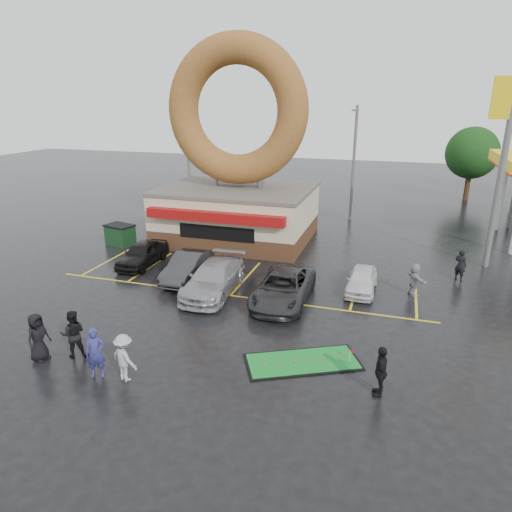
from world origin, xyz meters
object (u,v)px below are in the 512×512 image
(car_black, at_px, (143,254))
(car_dgrey, at_px, (188,267))
(streetlight_mid, at_px, (354,161))
(person_blue, at_px, (95,353))
(car_silver, at_px, (214,278))
(car_white, at_px, (362,280))
(shell_sign, at_px, (507,139))
(putting_green, at_px, (303,362))
(person_cameraman, at_px, (381,371))
(donut_shop, at_px, (237,176))
(dumpster, at_px, (120,235))
(car_grey, at_px, (283,288))
(streetlight_left, at_px, (188,156))

(car_black, height_order, car_dgrey, car_dgrey)
(streetlight_mid, bearing_deg, person_blue, -103.31)
(car_silver, bearing_deg, person_blue, -99.99)
(streetlight_mid, xyz_separation_m, car_white, (2.28, -14.97, -4.17))
(shell_sign, distance_m, putting_green, 17.50)
(car_black, height_order, person_cameraman, person_cameraman)
(person_blue, bearing_deg, streetlight_mid, 51.14)
(person_blue, bearing_deg, putting_green, -1.41)
(shell_sign, xyz_separation_m, car_white, (-6.72, -6.05, -6.77))
(donut_shop, relative_size, car_dgrey, 3.05)
(car_dgrey, relative_size, car_silver, 0.82)
(donut_shop, relative_size, person_cameraman, 7.44)
(streetlight_mid, distance_m, dumpster, 18.84)
(car_silver, distance_m, car_grey, 3.65)
(car_silver, bearing_deg, car_dgrey, 145.89)
(car_silver, bearing_deg, car_white, 16.70)
(streetlight_mid, relative_size, car_black, 2.14)
(car_black, xyz_separation_m, putting_green, (11.36, -7.66, -0.68))
(streetlight_mid, bearing_deg, streetlight_left, -175.91)
(streetlight_mid, relative_size, person_cameraman, 4.96)
(donut_shop, height_order, dumpster, donut_shop)
(putting_green, bearing_deg, donut_shop, 118.15)
(car_silver, distance_m, person_cameraman, 10.62)
(car_white, height_order, dumpster, dumpster)
(person_blue, bearing_deg, car_silver, 56.53)
(donut_shop, bearing_deg, car_dgrey, -90.02)
(car_black, height_order, car_silver, car_silver)
(car_silver, xyz_separation_m, putting_green, (5.72, -5.10, -0.75))
(car_black, bearing_deg, car_white, -1.11)
(donut_shop, xyz_separation_m, car_dgrey, (-0.00, -8.17, -3.74))
(streetlight_left, relative_size, person_cameraman, 4.96)
(streetlight_mid, relative_size, person_blue, 4.76)
(car_black, distance_m, car_grey, 9.64)
(donut_shop, bearing_deg, car_white, -37.13)
(car_dgrey, distance_m, putting_green, 10.12)
(car_grey, height_order, car_white, car_grey)
(car_grey, height_order, putting_green, car_grey)
(donut_shop, distance_m, car_white, 12.26)
(dumpster, xyz_separation_m, putting_green, (14.97, -10.81, -0.62))
(streetlight_left, xyz_separation_m, car_silver, (9.08, -16.42, -4.00))
(streetlight_mid, height_order, car_white, streetlight_mid)
(car_grey, bearing_deg, person_cameraman, -52.49)
(car_white, xyz_separation_m, putting_green, (-1.48, -7.55, -0.58))
(streetlight_left, height_order, dumpster, streetlight_left)
(car_dgrey, bearing_deg, car_grey, -14.24)
(streetlight_left, height_order, car_grey, streetlight_left)
(person_blue, relative_size, putting_green, 0.41)
(streetlight_mid, distance_m, car_black, 18.68)
(car_silver, bearing_deg, car_black, 153.56)
(shell_sign, distance_m, car_dgrey, 18.76)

